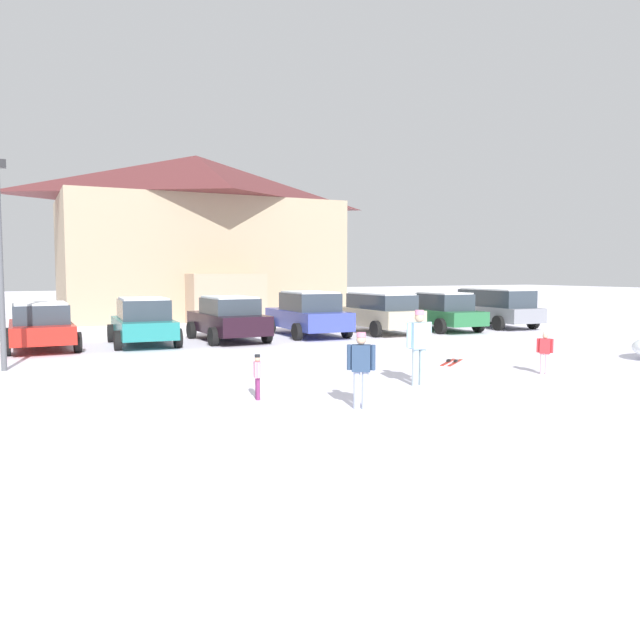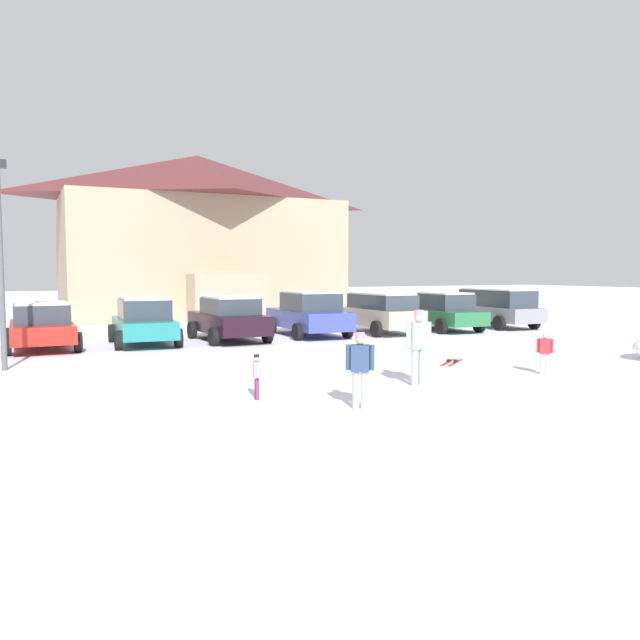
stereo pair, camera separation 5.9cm
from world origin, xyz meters
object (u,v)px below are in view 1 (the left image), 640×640
at_px(skier_adult_in_blue_parka, 419,343).
at_px(skier_child_in_pink_snowsuit, 258,374).
at_px(parked_teal_hatchback, 143,321).
at_px(skier_child_in_red_jacket, 545,350).
at_px(parked_black_sedan, 228,318).
at_px(parked_green_coupe, 442,311).
at_px(parked_grey_wagon, 495,306).
at_px(lamp_post, 0,252).
at_px(skier_teen_in_navy_coat, 361,366).
at_px(pair_of_skis, 452,362).
at_px(parked_red_sedan, 41,325).
at_px(parked_blue_hatchback, 308,314).
at_px(ski_lodge, 198,235).
at_px(parked_beige_suv, 380,312).

height_order(skier_adult_in_blue_parka, skier_child_in_pink_snowsuit, skier_adult_in_blue_parka).
height_order(parked_teal_hatchback, skier_child_in_red_jacket, parked_teal_hatchback).
relative_size(parked_black_sedan, parked_green_coupe, 0.97).
bearing_deg(parked_grey_wagon, lamp_post, -169.07).
bearing_deg(parked_green_coupe, skier_child_in_pink_snowsuit, -141.15).
bearing_deg(skier_teen_in_navy_coat, parked_teal_hatchback, 97.34).
distance_m(skier_child_in_red_jacket, pair_of_skis, 2.75).
relative_size(parked_red_sedan, parked_green_coupe, 0.96).
xyz_separation_m(parked_teal_hatchback, skier_adult_in_blue_parka, (3.86, -10.48, 0.12)).
xyz_separation_m(parked_blue_hatchback, skier_teen_in_navy_coat, (-4.80, -12.07, -0.08)).
bearing_deg(skier_child_in_pink_snowsuit, skier_child_in_red_jacket, -2.94).
distance_m(ski_lodge, skier_child_in_red_jacket, 23.72).
bearing_deg(skier_child_in_red_jacket, parked_blue_hatchback, 96.07).
height_order(parked_red_sedan, parked_beige_suv, parked_beige_suv).
bearing_deg(lamp_post, parked_beige_suv, 15.31).
xyz_separation_m(skier_child_in_red_jacket, skier_teen_in_navy_coat, (-5.95, -1.25, 0.20)).
height_order(ski_lodge, parked_teal_hatchback, ski_lodge).
bearing_deg(parked_black_sedan, parked_red_sedan, 177.24).
distance_m(skier_teen_in_navy_coat, skier_adult_in_blue_parka, 2.73).
relative_size(parked_blue_hatchback, lamp_post, 0.88).
relative_size(parked_beige_suv, parked_green_coupe, 0.95).
height_order(skier_teen_in_navy_coat, skier_child_in_pink_snowsuit, skier_teen_in_navy_coat).
height_order(parked_beige_suv, skier_teen_in_navy_coat, parked_beige_suv).
relative_size(ski_lodge, skier_adult_in_blue_parka, 9.06).
relative_size(ski_lodge, parked_black_sedan, 3.55).
height_order(parked_red_sedan, parked_black_sedan, parked_black_sedan).
bearing_deg(parked_grey_wagon, pair_of_skis, -138.13).
xyz_separation_m(skier_teen_in_navy_coat, pair_of_skis, (5.20, 3.83, -0.77)).
bearing_deg(ski_lodge, lamp_post, -120.55).
relative_size(parked_red_sedan, parked_beige_suv, 1.01).
relative_size(skier_child_in_red_jacket, lamp_post, 0.20).
height_order(skier_teen_in_navy_coat, skier_adult_in_blue_parka, skier_adult_in_blue_parka).
xyz_separation_m(parked_blue_hatchback, parked_beige_suv, (3.03, -0.44, 0.02)).
bearing_deg(skier_child_in_red_jacket, skier_child_in_pink_snowsuit, 177.06).
distance_m(parked_blue_hatchback, parked_green_coupe, 6.07).
relative_size(parked_teal_hatchback, skier_child_in_red_jacket, 3.99).
bearing_deg(parked_blue_hatchback, skier_child_in_pink_snowsuit, -120.64).
height_order(parked_red_sedan, parked_blue_hatchback, parked_blue_hatchback).
xyz_separation_m(parked_teal_hatchback, parked_green_coupe, (12.38, -0.43, 0.00)).
bearing_deg(parked_beige_suv, parked_black_sedan, 178.53).
bearing_deg(parked_red_sedan, parked_grey_wagon, -1.14).
distance_m(parked_green_coupe, skier_teen_in_navy_coat, 15.79).
relative_size(skier_child_in_pink_snowsuit, pair_of_skis, 0.69).
distance_m(parked_teal_hatchback, parked_grey_wagon, 15.54).
bearing_deg(ski_lodge, skier_teen_in_navy_coat, -99.32).
bearing_deg(skier_teen_in_navy_coat, parked_beige_suv, 56.04).
distance_m(parked_red_sedan, parked_black_sedan, 6.19).
bearing_deg(ski_lodge, skier_child_in_red_jacket, -85.29).
xyz_separation_m(parked_green_coupe, parked_grey_wagon, (3.16, 0.25, 0.11)).
bearing_deg(skier_adult_in_blue_parka, parked_grey_wagon, 41.42).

